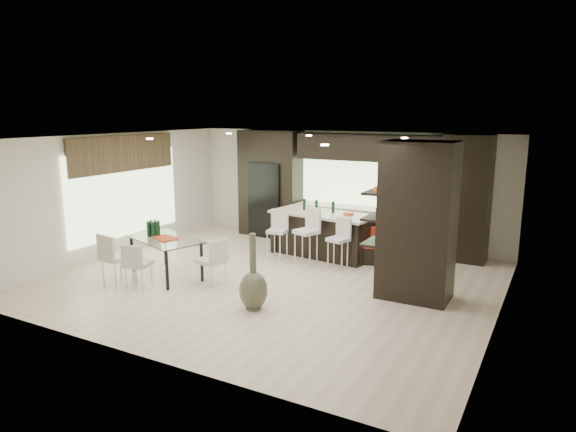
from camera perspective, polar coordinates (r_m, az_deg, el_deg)
The scene contains 22 objects.
ground at distance 9.88m, azimuth -1.68°, elevation -7.17°, with size 8.00×8.00×0.00m, color beige.
back_wall at distance 12.63m, azimuth 6.31°, elevation 3.23°, with size 8.00×0.02×2.70m, color silver.
left_wall at distance 12.02m, azimuth -18.44°, elevation 2.27°, with size 0.02×7.00×2.70m, color silver.
right_wall at distance 8.31m, azimuth 22.86°, elevation -2.06°, with size 0.02×7.00×2.70m, color silver.
ceiling at distance 9.36m, azimuth -1.78°, elevation 8.67°, with size 8.00×7.00×0.02m, color white.
window_left at distance 12.13m, azimuth -17.62°, elevation 2.40°, with size 0.04×3.20×1.90m, color #B2D199.
window_back at distance 12.35m, azimuth 8.84°, elevation 3.91°, with size 3.40×0.04×1.20m, color #B2D199.
stone_accent at distance 12.00m, azimuth -17.79°, elevation 6.63°, with size 0.08×3.00×0.80m, color brown.
ceiling_spots at distance 9.58m, azimuth -1.01°, elevation 8.62°, with size 4.00×3.00×0.02m, color white.
back_cabinetry at distance 12.15m, azimuth 7.90°, elevation 2.85°, with size 6.80×0.68×2.70m, color black.
refrigerator at distance 13.19m, azimuth -2.02°, elevation 1.90°, with size 0.90×0.68×1.90m, color black.
partition_column at distance 8.93m, azimuth 14.19°, elevation -0.59°, with size 1.20×0.80×2.70m, color black.
kitchen_island at distance 11.48m, azimuth 3.85°, elevation -1.99°, with size 2.32×1.00×0.97m, color black.
stool_left at distance 11.13m, azimuth -1.20°, elevation -2.67°, with size 0.38×0.38×0.87m, color beige.
stool_mid at distance 10.77m, azimuth 2.04°, elevation -2.89°, with size 0.43×0.43×0.97m, color beige.
stool_right at distance 10.52m, azimuth 5.57°, elevation -3.62°, with size 0.37×0.37×0.85m, color beige.
bench at distance 11.07m, azimuth 8.59°, elevation -3.99°, with size 1.17×0.45×0.45m, color black.
floor_vase at distance 8.34m, azimuth -3.90°, elevation -6.21°, with size 0.47×0.47×1.27m, color #484C37, non-canonical shape.
dining_table at distance 10.28m, azimuth -13.40°, elevation -4.51°, with size 1.58×0.89×0.76m, color white.
chair_near at distance 9.77m, azimuth -16.28°, elevation -5.48°, with size 0.42×0.42×0.78m, color beige.
chair_far at distance 10.08m, azimuth -18.44°, elevation -4.73°, with size 0.49×0.49×0.90m, color beige.
chair_end at distance 9.59m, azimuth -8.51°, elevation -5.27°, with size 0.45×0.45×0.83m, color beige.
Camera 1 is at (4.72, -8.07, 3.19)m, focal length 32.00 mm.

